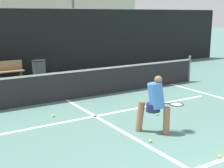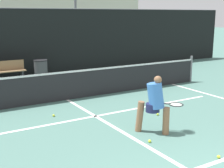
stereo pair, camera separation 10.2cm
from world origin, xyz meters
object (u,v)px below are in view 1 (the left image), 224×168
courtside_bench (5,71)px  parked_car (43,53)px  trash_bin (39,69)px  player_practicing (155,103)px

courtside_bench → parked_car: parked_car is taller
courtside_bench → trash_bin: courtside_bench is taller
courtside_bench → parked_car: size_ratio=0.33×
trash_bin → parked_car: (1.57, 3.82, 0.21)m
player_practicing → courtside_bench: player_practicing is taller
player_practicing → parked_car: (1.35, 11.38, -0.12)m
trash_bin → parked_car: size_ratio=0.18×
player_practicing → trash_bin: size_ratio=1.69×
courtside_bench → parked_car: 4.81m
player_practicing → parked_car: size_ratio=0.30×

